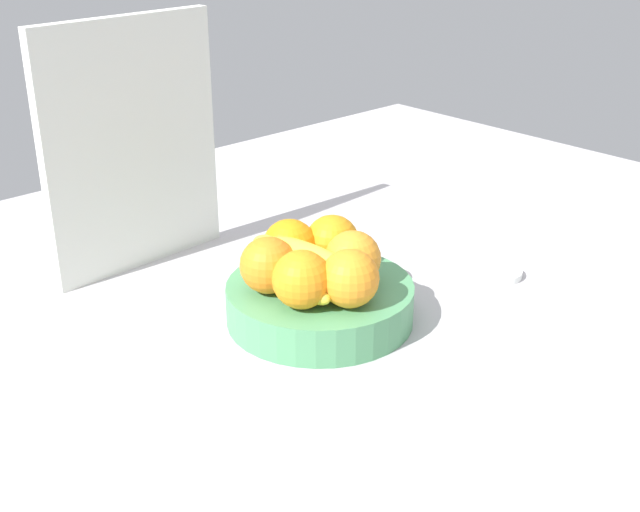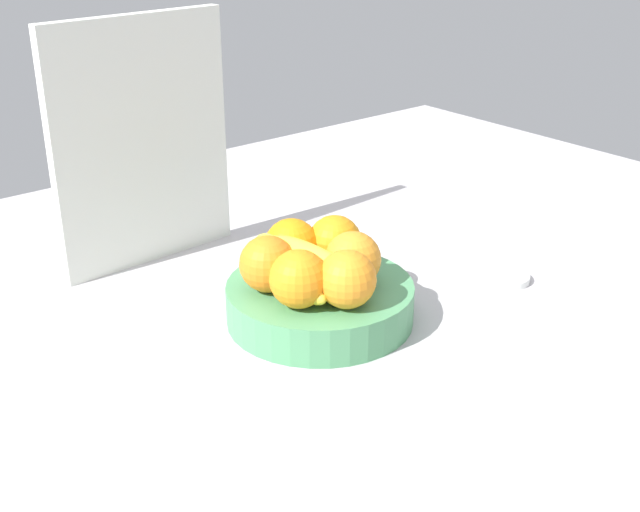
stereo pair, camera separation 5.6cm
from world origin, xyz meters
TOP-DOWN VIEW (x-y plane):
  - ground_plane at (0.00, 0.00)cm, footprint 180.00×140.00cm
  - fruit_bowl at (-3.10, -1.40)cm, footprint 24.22×24.22cm
  - orange_front_left at (-0.28, -4.15)cm, footprint 7.21×7.21cm
  - orange_front_right at (1.80, 1.53)cm, footprint 7.21×7.21cm
  - orange_center at (-3.31, 4.21)cm, footprint 7.21×7.21cm
  - orange_back_left at (-9.08, 1.58)cm, footprint 7.21×7.21cm
  - orange_back_right at (-8.74, -4.28)cm, footprint 7.21×7.21cm
  - orange_top_stack at (-4.32, -7.99)cm, footprint 7.21×7.21cm
  - banana_bunch at (-5.90, -0.25)cm, footprint 7.91×17.92cm
  - cutting_board at (-10.42, 29.88)cm, footprint 28.06×3.33cm
  - jar_lid at (24.75, -9.15)cm, footprint 7.02×7.02cm

SIDE VIEW (x-z plane):
  - ground_plane at x=0.00cm, z-range -3.00..0.00cm
  - jar_lid at x=24.75cm, z-range 0.00..1.02cm
  - fruit_bowl at x=-3.10cm, z-range 0.00..5.10cm
  - banana_bunch at x=-5.90cm, z-range 5.10..11.30cm
  - orange_front_left at x=-0.28cm, z-range 5.10..12.32cm
  - orange_front_right at x=1.80cm, z-range 5.10..12.32cm
  - orange_center at x=-3.31cm, z-range 5.10..12.32cm
  - orange_back_left at x=-9.08cm, z-range 5.10..12.32cm
  - orange_back_right at x=-8.74cm, z-range 5.10..12.32cm
  - orange_top_stack at x=-4.32cm, z-range 5.10..12.32cm
  - cutting_board at x=-10.42cm, z-range 0.00..36.00cm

